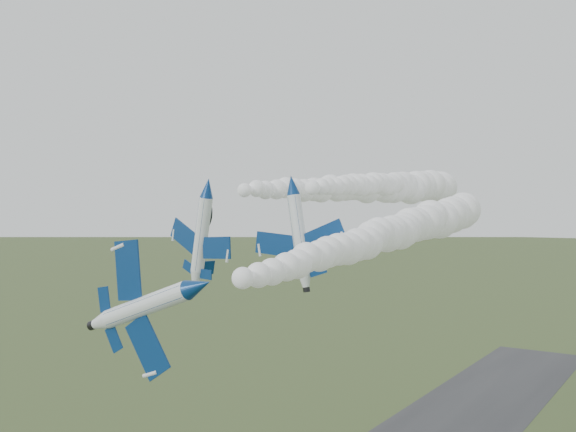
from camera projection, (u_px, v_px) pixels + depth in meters
name	position (u px, v px, depth m)	size (l,w,h in m)	color
jet_lead	(198.00, 286.00, 46.68)	(4.28, 13.13, 10.27)	white
smoke_trail_jet_lead	(390.00, 233.00, 77.90)	(5.68, 67.10, 5.68)	white
jet_pair_left	(207.00, 188.00, 76.54)	(11.49, 13.80, 3.91)	white
smoke_trail_jet_pair_left	(363.00, 188.00, 100.36)	(5.87, 57.76, 5.87)	white
jet_pair_right	(292.00, 185.00, 71.79)	(11.04, 13.22, 3.49)	white
smoke_trail_jet_pair_right	(395.00, 184.00, 105.71)	(4.71, 69.11, 4.71)	white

